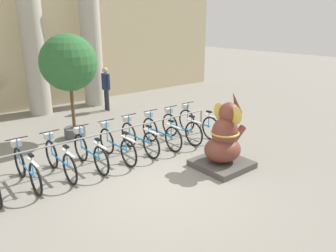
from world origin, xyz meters
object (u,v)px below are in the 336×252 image
(bicycle_2, at_px, (60,159))
(bicycle_4, at_px, (116,145))
(person_pedestrian, at_px, (106,85))
(potted_tree, at_px, (69,65))
(bicycle_7, at_px, (181,127))
(bicycle_1, at_px, (26,168))
(elephant_statue, at_px, (224,142))
(bicycle_8, at_px, (198,122))
(bicycle_3, at_px, (90,152))
(bicycle_6, at_px, (161,132))
(bicycle_5, at_px, (139,138))

(bicycle_2, distance_m, bicycle_4, 1.50)
(person_pedestrian, xyz_separation_m, potted_tree, (-2.41, -2.27, 1.21))
(bicycle_2, height_order, person_pedestrian, person_pedestrian)
(bicycle_7, bearing_deg, bicycle_2, 179.58)
(bicycle_1, relative_size, bicycle_4, 1.00)
(elephant_statue, bearing_deg, bicycle_8, 61.13)
(bicycle_2, relative_size, bicycle_8, 1.00)
(person_pedestrian, bearing_deg, bicycle_2, -130.01)
(bicycle_3, xyz_separation_m, elephant_statue, (2.59, -2.06, 0.23))
(bicycle_7, xyz_separation_m, person_pedestrian, (0.03, 4.53, 0.63))
(bicycle_8, bearing_deg, bicycle_6, -179.71)
(bicycle_3, distance_m, bicycle_8, 3.75)
(bicycle_7, distance_m, elephant_statue, 2.13)
(bicycle_2, height_order, bicycle_4, same)
(bicycle_2, relative_size, bicycle_3, 1.00)
(bicycle_1, relative_size, bicycle_8, 1.00)
(bicycle_4, distance_m, potted_tree, 2.94)
(bicycle_7, bearing_deg, person_pedestrian, 89.60)
(potted_tree, bearing_deg, bicycle_1, -133.41)
(bicycle_1, bearing_deg, bicycle_7, -0.27)
(bicycle_6, bearing_deg, bicycle_4, -178.06)
(bicycle_4, height_order, bicycle_7, same)
(bicycle_4, bearing_deg, bicycle_3, 179.12)
(bicycle_8, bearing_deg, bicycle_4, -178.88)
(bicycle_4, xyz_separation_m, elephant_statue, (1.84, -2.05, 0.23))
(bicycle_1, relative_size, bicycle_6, 1.00)
(bicycle_7, bearing_deg, bicycle_5, 178.29)
(bicycle_3, relative_size, bicycle_4, 1.00)
(bicycle_2, xyz_separation_m, bicycle_3, (0.75, -0.04, 0.00))
(bicycle_3, bearing_deg, potted_tree, 74.73)
(bicycle_4, xyz_separation_m, bicycle_7, (2.25, 0.02, 0.00))
(bicycle_5, bearing_deg, bicycle_2, -179.57)
(elephant_statue, height_order, potted_tree, potted_tree)
(bicycle_7, height_order, potted_tree, potted_tree)
(bicycle_1, relative_size, elephant_statue, 0.95)
(bicycle_4, bearing_deg, bicycle_1, 178.87)
(elephant_statue, distance_m, person_pedestrian, 6.63)
(bicycle_1, bearing_deg, bicycle_4, -1.13)
(bicycle_3, distance_m, bicycle_6, 2.25)
(bicycle_5, bearing_deg, potted_tree, 111.60)
(bicycle_6, bearing_deg, bicycle_7, -2.08)
(bicycle_5, relative_size, bicycle_8, 1.00)
(elephant_statue, bearing_deg, bicycle_6, 99.13)
(elephant_statue, bearing_deg, bicycle_3, 141.46)
(bicycle_2, xyz_separation_m, bicycle_4, (1.50, -0.05, 0.00))
(bicycle_5, relative_size, potted_tree, 0.58)
(bicycle_3, distance_m, bicycle_4, 0.75)
(bicycle_1, height_order, bicycle_4, same)
(bicycle_3, bearing_deg, elephant_statue, -38.54)
(bicycle_5, bearing_deg, person_pedestrian, 71.16)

